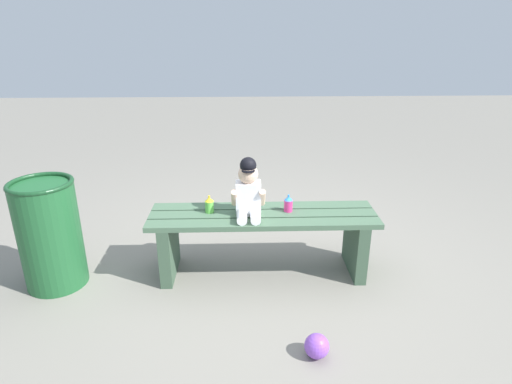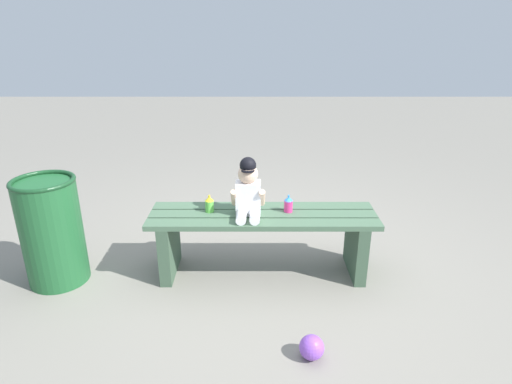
# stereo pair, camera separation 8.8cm
# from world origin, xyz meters

# --- Properties ---
(ground_plane) EXTENTS (16.00, 16.00, 0.00)m
(ground_plane) POSITION_xyz_m (0.00, 0.00, 0.00)
(ground_plane) COLOR gray
(park_bench) EXTENTS (1.58, 0.42, 0.46)m
(park_bench) POSITION_xyz_m (0.00, -0.00, 0.32)
(park_bench) COLOR #47664C
(park_bench) RESTS_ON ground_plane
(child_figure) EXTENTS (0.23, 0.27, 0.40)m
(child_figure) POSITION_xyz_m (-0.10, -0.01, 0.64)
(child_figure) COLOR white
(child_figure) RESTS_ON park_bench
(sippy_cup_left) EXTENTS (0.06, 0.06, 0.12)m
(sippy_cup_left) POSITION_xyz_m (-0.37, 0.03, 0.52)
(sippy_cup_left) COLOR #66CC4C
(sippy_cup_left) RESTS_ON park_bench
(sippy_cup_right) EXTENTS (0.06, 0.06, 0.12)m
(sippy_cup_right) POSITION_xyz_m (0.18, 0.03, 0.52)
(sippy_cup_right) COLOR #E5337F
(sippy_cup_right) RESTS_ON park_bench
(toy_ball) EXTENTS (0.14, 0.14, 0.14)m
(toy_ball) POSITION_xyz_m (0.25, -0.87, 0.07)
(toy_ball) COLOR #8C4CCC
(toy_ball) RESTS_ON ground_plane
(trash_bin) EXTENTS (0.41, 0.41, 0.75)m
(trash_bin) POSITION_xyz_m (-1.44, -0.10, 0.38)
(trash_bin) COLOR #1E592D
(trash_bin) RESTS_ON ground_plane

